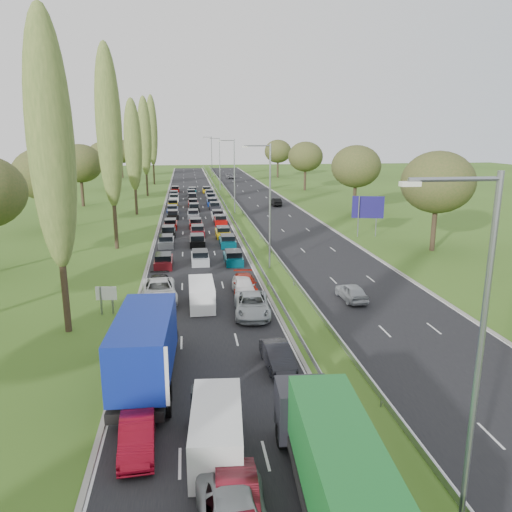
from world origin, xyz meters
TOP-DOWN VIEW (x-y plane):
  - ground at (4.50, 80.00)m, footprint 260.00×260.00m
  - near_carriageway at (-2.25, 82.50)m, footprint 10.50×215.00m
  - far_carriageway at (11.25, 82.50)m, footprint 10.50×215.00m
  - central_reservation at (4.50, 82.50)m, footprint 2.36×215.00m
  - lamp_columns at (4.50, 78.00)m, footprint 0.18×140.18m
  - poplar_row at (-11.50, 68.17)m, footprint 2.80×127.80m
  - woodland_left at (-22.00, 62.63)m, footprint 8.00×166.00m
  - woodland_right at (24.00, 66.67)m, footprint 8.00×153.00m
  - traffic_queue_fill at (-2.24, 77.46)m, footprint 9.09×69.37m
  - near_car_1 at (-5.75, 15.13)m, footprint 1.64×4.15m
  - near_car_2 at (-5.77, 34.60)m, footprint 3.12×5.95m
  - near_car_3 at (-5.97, 36.26)m, footprint 2.09×4.79m
  - near_car_5 at (-2.01, 10.61)m, footprint 1.65×4.28m
  - near_car_9 at (1.43, 21.82)m, footprint 1.61×4.07m
  - near_car_10 at (1.09, 30.35)m, footprint 2.90×5.57m
  - near_car_11 at (1.19, 35.78)m, footprint 2.14×4.81m
  - near_car_12 at (1.03, 35.17)m, footprint 1.75×4.31m
  - far_car_0 at (9.34, 32.54)m, footprint 1.82×4.07m
  - far_car_1 at (12.85, 85.85)m, footprint 1.59×4.25m
  - far_car_2 at (9.61, 143.24)m, footprint 2.20×4.76m
  - blue_lorry at (-5.71, 20.98)m, footprint 2.69×9.70m
  - green_lorry at (1.21, 9.52)m, footprint 2.27×12.26m
  - white_van_front at (-2.47, 14.64)m, footprint 2.04×5.19m
  - white_van_rear at (-2.48, 32.89)m, footprint 1.86×4.75m
  - info_sign at (-9.40, 31.99)m, footprint 1.50×0.26m
  - direction_sign at (19.40, 56.54)m, footprint 3.91×1.06m

SIDE VIEW (x-z plane):
  - ground at x=4.50m, z-range 0.00..0.00m
  - near_carriageway at x=-2.25m, z-range -0.02..0.02m
  - far_carriageway at x=11.25m, z-range -0.02..0.02m
  - traffic_queue_fill at x=-2.24m, z-range 0.04..0.84m
  - central_reservation at x=4.50m, z-range 0.39..0.71m
  - near_car_9 at x=1.43m, z-range 0.02..1.34m
  - far_car_2 at x=9.61m, z-range 0.02..1.34m
  - near_car_1 at x=-5.75m, z-range 0.02..1.37m
  - far_car_0 at x=9.34m, z-range 0.02..1.38m
  - near_car_11 at x=1.19m, z-range 0.02..1.39m
  - near_car_3 at x=-5.97m, z-range 0.02..1.39m
  - far_car_1 at x=12.85m, z-range 0.02..1.41m
  - near_car_5 at x=-2.01m, z-range 0.02..1.41m
  - near_car_12 at x=1.03m, z-range 0.02..1.49m
  - near_car_10 at x=1.09m, z-range 0.02..1.52m
  - near_car_2 at x=-5.77m, z-range 0.02..1.62m
  - white_van_rear at x=-2.48m, z-range 0.03..1.94m
  - white_van_front at x=-2.47m, z-range 0.03..2.11m
  - info_sign at x=-9.40m, z-range 0.32..2.42m
  - green_lorry at x=1.21m, z-range 0.16..3.79m
  - blue_lorry at x=-5.71m, z-range 0.06..4.16m
  - direction_sign at x=19.40m, z-range 0.97..6.17m
  - lamp_columns at x=4.50m, z-range 0.00..12.00m
  - woodland_right at x=24.00m, z-range 2.13..13.23m
  - woodland_left at x=-22.00m, z-range 2.13..13.23m
  - poplar_row at x=-11.50m, z-range 1.17..23.61m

